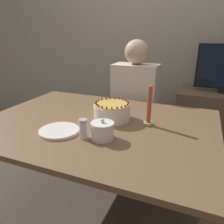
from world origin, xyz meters
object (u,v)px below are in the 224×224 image
object	(u,v)px
sugar_bowl	(102,130)
person_man_blue_shirt	(134,114)
sugar_shaker	(83,129)
candle	(149,110)
cake	(112,111)

from	to	relation	value
sugar_bowl	person_man_blue_shirt	size ratio (longest dim) A/B	0.10
sugar_shaker	candle	size ratio (longest dim) A/B	0.44
sugar_shaker	candle	xyz separation A→B (m)	(0.28, 0.31, 0.04)
sugar_shaker	candle	world-z (taller)	candle
cake	sugar_bowl	bearing A→B (deg)	-77.97
sugar_shaker	candle	distance (m)	0.42
cake	candle	world-z (taller)	candle
sugar_bowl	sugar_shaker	world-z (taller)	sugar_bowl
person_man_blue_shirt	sugar_bowl	bearing A→B (deg)	95.93
candle	sugar_shaker	bearing A→B (deg)	-132.32
sugar_shaker	sugar_bowl	bearing A→B (deg)	19.33
sugar_bowl	candle	bearing A→B (deg)	56.15
sugar_bowl	person_man_blue_shirt	xyz separation A→B (m)	(-0.10, 0.93, -0.25)
candle	person_man_blue_shirt	distance (m)	0.78
sugar_bowl	sugar_shaker	xyz separation A→B (m)	(-0.10, -0.03, 0.01)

